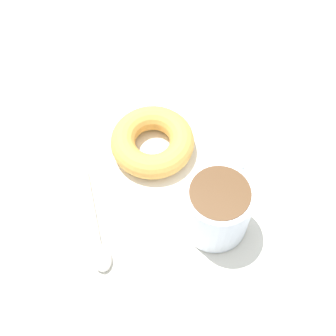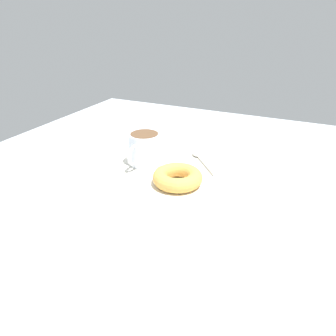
{
  "view_description": "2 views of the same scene",
  "coord_description": "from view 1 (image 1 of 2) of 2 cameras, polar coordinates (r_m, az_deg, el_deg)",
  "views": [
    {
      "loc": [
        -16.32,
        28.24,
        56.48
      ],
      "look_at": [
        -2.1,
        -1.25,
        2.3
      ],
      "focal_mm": 50.0,
      "sensor_mm": 36.0,
      "label": 1
    },
    {
      "loc": [
        28.77,
        -67.3,
        37.67
      ],
      "look_at": [
        -2.1,
        -1.25,
        2.3
      ],
      "focal_mm": 35.0,
      "sensor_mm": 36.0,
      "label": 2
    }
  ],
  "objects": [
    {
      "name": "donut",
      "position": [
        0.66,
        -1.91,
        3.24
      ],
      "size": [
        11.85,
        11.85,
        3.49
      ],
      "primitive_type": "torus",
      "color": "gold",
      "rests_on": "napkin"
    },
    {
      "name": "ground_plane",
      "position": [
        0.66,
        -2.11,
        -1.63
      ],
      "size": [
        120.0,
        120.0,
        2.0
      ],
      "primitive_type": "cube",
      "color": "#B2BCC6"
    },
    {
      "name": "coffee_cup",
      "position": [
        0.58,
        6.1,
        -4.72
      ],
      "size": [
        8.47,
        11.74,
        8.46
      ],
      "color": "silver",
      "rests_on": "napkin"
    },
    {
      "name": "napkin",
      "position": [
        0.65,
        0.0,
        -0.98
      ],
      "size": [
        37.31,
        37.31,
        0.3
      ],
      "primitive_type": "cube",
      "rotation": [
        0.0,
        0.0,
        0.05
      ],
      "color": "white",
      "rests_on": "ground_plane"
    },
    {
      "name": "spoon",
      "position": [
        0.61,
        -8.42,
        -8.9
      ],
      "size": [
        10.57,
        12.31,
        0.9
      ],
      "color": "#B7B2A8",
      "rests_on": "napkin"
    }
  ]
}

